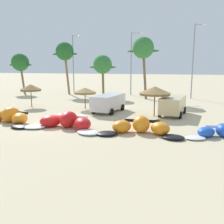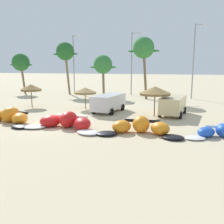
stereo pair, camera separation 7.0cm
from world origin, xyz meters
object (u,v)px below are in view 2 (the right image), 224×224
(beach_umbrella_middle, at_px, (85,91))
(palm_left_of_gap, at_px, (103,65))
(kite_left_of_center, at_px, (66,122))
(kite_center, at_px, (141,127))
(kite_left, at_px, (8,117))
(lamppost_west_center, at_px, (133,61))
(parked_van, at_px, (173,104))
(parked_car_second, at_px, (109,102))
(lamppost_west, at_px, (74,61))
(palm_left, at_px, (65,52))
(palm_leftmost, at_px, (21,63))
(lamppost_east_center, at_px, (194,58))
(palm_center_left, at_px, (144,49))
(beach_umbrella_near_van, at_px, (31,88))
(beach_umbrella_near_palms, at_px, (155,91))
(kite_right_of_center, at_px, (224,133))

(beach_umbrella_middle, height_order, palm_left_of_gap, palm_left_of_gap)
(kite_left_of_center, relative_size, kite_center, 1.05)
(kite_left, distance_m, lamppost_west_center, 24.94)
(parked_van, xyz_separation_m, lamppost_west_center, (-7.27, 16.22, 4.61))
(parked_car_second, height_order, lamppost_west, lamppost_west)
(parked_car_second, height_order, palm_left, palm_left)
(palm_leftmost, relative_size, lamppost_east_center, 0.65)
(palm_center_left, bearing_deg, palm_left, 167.76)
(beach_umbrella_near_van, distance_m, beach_umbrella_near_palms, 14.78)
(beach_umbrella_middle, relative_size, parked_van, 0.54)
(kite_right_of_center, xyz_separation_m, parked_car_second, (-10.33, 7.38, 0.73))
(kite_left_of_center, distance_m, palm_center_left, 20.59)
(kite_left_of_center, bearing_deg, lamppost_west_center, 88.36)
(lamppost_west, bearing_deg, palm_left, -95.33)
(kite_left_of_center, height_order, parked_car_second, parked_car_second)
(palm_left, bearing_deg, beach_umbrella_near_palms, -42.52)
(lamppost_west_center, bearing_deg, palm_left, -170.96)
(beach_umbrella_middle, height_order, palm_center_left, palm_center_left)
(kite_center, relative_size, lamppost_east_center, 0.60)
(kite_left, xyz_separation_m, lamppost_west_center, (6.42, 23.54, 5.20))
(kite_right_of_center, bearing_deg, palm_center_left, 114.18)
(kite_right_of_center, xyz_separation_m, palm_leftmost, (-30.89, 21.55, 5.05))
(kite_right_of_center, bearing_deg, beach_umbrella_middle, 147.80)
(palm_leftmost, bearing_deg, kite_center, -41.05)
(kite_right_of_center, relative_size, lamppost_east_center, 0.51)
(kite_center, height_order, lamppost_east_center, lamppost_east_center)
(beach_umbrella_middle, bearing_deg, kite_left_of_center, -78.21)
(kite_left, bearing_deg, beach_umbrella_near_palms, 27.85)
(kite_right_of_center, distance_m, parked_van, 8.26)
(kite_left_of_center, height_order, beach_umbrella_near_palms, beach_umbrella_near_palms)
(kite_right_of_center, height_order, parked_van, parked_van)
(beach_umbrella_middle, xyz_separation_m, palm_left, (-8.75, 13.31, 5.08))
(kite_left_of_center, relative_size, palm_leftmost, 0.96)
(kite_center, distance_m, palm_left_of_gap, 22.58)
(lamppost_west, bearing_deg, palm_leftmost, -160.07)
(beach_umbrella_middle, xyz_separation_m, parked_car_second, (3.15, -1.11, -0.99))
(beach_umbrella_middle, distance_m, lamppost_west_center, 15.74)
(beach_umbrella_middle, height_order, palm_leftmost, palm_leftmost)
(kite_left, relative_size, beach_umbrella_near_van, 2.42)
(kite_left, bearing_deg, beach_umbrella_near_van, 109.18)
(kite_left_of_center, relative_size, lamppost_east_center, 0.63)
(beach_umbrella_near_van, xyz_separation_m, parked_van, (16.44, -0.57, -1.23))
(palm_center_left, bearing_deg, beach_umbrella_near_van, -137.04)
(lamppost_east_center, bearing_deg, palm_left, 178.36)
(kite_left_of_center, xyz_separation_m, beach_umbrella_middle, (-1.85, 8.86, 1.59))
(beach_umbrella_near_van, relative_size, beach_umbrella_near_palms, 0.88)
(parked_van, distance_m, palm_center_left, 13.85)
(lamppost_west_center, bearing_deg, palm_leftmost, -174.17)
(kite_right_of_center, height_order, palm_leftmost, palm_leftmost)
(kite_right_of_center, relative_size, parked_car_second, 1.08)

